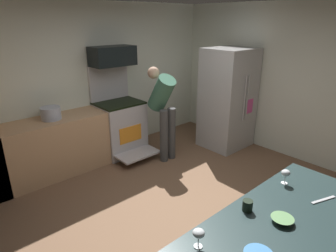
{
  "coord_description": "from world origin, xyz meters",
  "views": [
    {
      "loc": [
        -2.28,
        -2.25,
        2.32
      ],
      "look_at": [
        0.0,
        0.3,
        1.05
      ],
      "focal_mm": 31.06,
      "sensor_mm": 36.0,
      "label": 1
    }
  ],
  "objects_px": {
    "oven_range": "(120,126)",
    "person_cook": "(163,107)",
    "microwave": "(113,56)",
    "wine_glass_mid": "(199,234)",
    "refrigerator": "(228,99)",
    "mug_coffee": "(247,206)",
    "wine_glass_near": "(286,174)",
    "mixing_bowl_small": "(282,220)",
    "stock_pot": "(51,113)"
  },
  "relations": [
    {
      "from": "wine_glass_mid",
      "to": "oven_range",
      "type": "bearing_deg",
      "value": 65.84
    },
    {
      "from": "wine_glass_mid",
      "to": "mug_coffee",
      "type": "height_order",
      "value": "wine_glass_mid"
    },
    {
      "from": "refrigerator",
      "to": "mug_coffee",
      "type": "relative_size",
      "value": 20.42
    },
    {
      "from": "microwave",
      "to": "wine_glass_mid",
      "type": "height_order",
      "value": "microwave"
    },
    {
      "from": "mixing_bowl_small",
      "to": "mug_coffee",
      "type": "bearing_deg",
      "value": 106.42
    },
    {
      "from": "microwave",
      "to": "mixing_bowl_small",
      "type": "relative_size",
      "value": 4.41
    },
    {
      "from": "microwave",
      "to": "stock_pot",
      "type": "height_order",
      "value": "microwave"
    },
    {
      "from": "stock_pot",
      "to": "wine_glass_mid",
      "type": "bearing_deg",
      "value": -94.83
    },
    {
      "from": "microwave",
      "to": "stock_pot",
      "type": "xyz_separation_m",
      "value": [
        -1.17,
        -0.08,
        -0.73
      ]
    },
    {
      "from": "microwave",
      "to": "person_cook",
      "type": "height_order",
      "value": "microwave"
    },
    {
      "from": "oven_range",
      "to": "microwave",
      "type": "height_order",
      "value": "microwave"
    },
    {
      "from": "oven_range",
      "to": "stock_pot",
      "type": "xyz_separation_m",
      "value": [
        -1.17,
        0.01,
        0.48
      ]
    },
    {
      "from": "refrigerator",
      "to": "wine_glass_near",
      "type": "bearing_deg",
      "value": -132.59
    },
    {
      "from": "microwave",
      "to": "wine_glass_near",
      "type": "bearing_deg",
      "value": -94.72
    },
    {
      "from": "refrigerator",
      "to": "stock_pot",
      "type": "height_order",
      "value": "refrigerator"
    },
    {
      "from": "oven_range",
      "to": "person_cook",
      "type": "xyz_separation_m",
      "value": [
        0.45,
        -0.68,
        0.41
      ]
    },
    {
      "from": "oven_range",
      "to": "mixing_bowl_small",
      "type": "xyz_separation_m",
      "value": [
        -0.79,
        -3.46,
        0.41
      ]
    },
    {
      "from": "mug_coffee",
      "to": "person_cook",
      "type": "bearing_deg",
      "value": 62.54
    },
    {
      "from": "person_cook",
      "to": "stock_pot",
      "type": "bearing_deg",
      "value": 156.86
    },
    {
      "from": "oven_range",
      "to": "person_cook",
      "type": "distance_m",
      "value": 0.91
    },
    {
      "from": "oven_range",
      "to": "wine_glass_mid",
      "type": "xyz_separation_m",
      "value": [
        -1.44,
        -3.21,
        0.49
      ]
    },
    {
      "from": "microwave",
      "to": "stock_pot",
      "type": "relative_size",
      "value": 2.55
    },
    {
      "from": "mixing_bowl_small",
      "to": "microwave",
      "type": "bearing_deg",
      "value": 77.41
    },
    {
      "from": "refrigerator",
      "to": "wine_glass_near",
      "type": "height_order",
      "value": "refrigerator"
    },
    {
      "from": "microwave",
      "to": "mixing_bowl_small",
      "type": "xyz_separation_m",
      "value": [
        -0.79,
        -3.55,
        -0.81
      ]
    },
    {
      "from": "person_cook",
      "to": "microwave",
      "type": "bearing_deg",
      "value": 120.09
    },
    {
      "from": "stock_pot",
      "to": "wine_glass_near",
      "type": "bearing_deg",
      "value": -74.43
    },
    {
      "from": "wine_glass_mid",
      "to": "mug_coffee",
      "type": "relative_size",
      "value": 1.55
    },
    {
      "from": "oven_range",
      "to": "microwave",
      "type": "relative_size",
      "value": 2.12
    },
    {
      "from": "refrigerator",
      "to": "stock_pot",
      "type": "distance_m",
      "value": 3.06
    },
    {
      "from": "wine_glass_near",
      "to": "mixing_bowl_small",
      "type": "bearing_deg",
      "value": -153.99
    },
    {
      "from": "oven_range",
      "to": "person_cook",
      "type": "bearing_deg",
      "value": -56.6
    },
    {
      "from": "refrigerator",
      "to": "mixing_bowl_small",
      "type": "xyz_separation_m",
      "value": [
        -2.49,
        -2.4,
        0.0
      ]
    },
    {
      "from": "person_cook",
      "to": "wine_glass_mid",
      "type": "height_order",
      "value": "person_cook"
    },
    {
      "from": "stock_pot",
      "to": "mixing_bowl_small",
      "type": "bearing_deg",
      "value": -83.83
    },
    {
      "from": "person_cook",
      "to": "mixing_bowl_small",
      "type": "xyz_separation_m",
      "value": [
        -1.24,
        -2.78,
        -0.0
      ]
    },
    {
      "from": "oven_range",
      "to": "mixing_bowl_small",
      "type": "height_order",
      "value": "oven_range"
    },
    {
      "from": "microwave",
      "to": "refrigerator",
      "type": "distance_m",
      "value": 2.21
    },
    {
      "from": "mug_coffee",
      "to": "wine_glass_near",
      "type": "bearing_deg",
      "value": 0.18
    },
    {
      "from": "mixing_bowl_small",
      "to": "wine_glass_near",
      "type": "bearing_deg",
      "value": 26.01
    },
    {
      "from": "person_cook",
      "to": "wine_glass_mid",
      "type": "relative_size",
      "value": 11.28
    },
    {
      "from": "oven_range",
      "to": "refrigerator",
      "type": "bearing_deg",
      "value": -31.88
    },
    {
      "from": "microwave",
      "to": "person_cook",
      "type": "relative_size",
      "value": 0.47
    },
    {
      "from": "refrigerator",
      "to": "wine_glass_mid",
      "type": "xyz_separation_m",
      "value": [
        -3.14,
        -2.15,
        0.09
      ]
    },
    {
      "from": "wine_glass_near",
      "to": "wine_glass_mid",
      "type": "relative_size",
      "value": 1.01
    },
    {
      "from": "person_cook",
      "to": "wine_glass_mid",
      "type": "bearing_deg",
      "value": -126.67
    },
    {
      "from": "wine_glass_near",
      "to": "stock_pot",
      "type": "distance_m",
      "value": 3.34
    },
    {
      "from": "microwave",
      "to": "wine_glass_mid",
      "type": "xyz_separation_m",
      "value": [
        -1.44,
        -3.31,
        -0.73
      ]
    },
    {
      "from": "mixing_bowl_small",
      "to": "wine_glass_near",
      "type": "height_order",
      "value": "wine_glass_near"
    },
    {
      "from": "person_cook",
      "to": "stock_pot",
      "type": "height_order",
      "value": "person_cook"
    }
  ]
}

